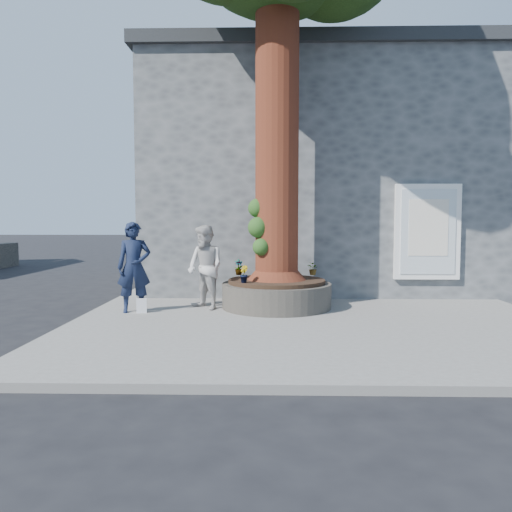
{
  "coord_description": "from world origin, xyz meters",
  "views": [
    {
      "loc": [
        0.61,
        -8.48,
        1.96
      ],
      "look_at": [
        0.38,
        1.5,
        1.25
      ],
      "focal_mm": 35.0,
      "sensor_mm": 36.0,
      "label": 1
    }
  ],
  "objects": [
    {
      "name": "stone_shop",
      "position": [
        2.5,
        7.2,
        3.16
      ],
      "size": [
        10.3,
        8.3,
        6.3
      ],
      "color": "#4B4F50",
      "rests_on": "ground"
    },
    {
      "name": "plant_a",
      "position": [
        -0.05,
        2.85,
        0.9
      ],
      "size": [
        0.22,
        0.18,
        0.36
      ],
      "primitive_type": "imported",
      "rotation": [
        0.0,
        0.0,
        0.28
      ],
      "color": "gray",
      "rests_on": "planter"
    },
    {
      "name": "yellow_line",
      "position": [
        -3.05,
        1.0,
        0.0
      ],
      "size": [
        0.1,
        30.0,
        0.01
      ],
      "primitive_type": "cube",
      "color": "yellow",
      "rests_on": "ground"
    },
    {
      "name": "pavement",
      "position": [
        1.5,
        1.0,
        0.06
      ],
      "size": [
        9.0,
        8.0,
        0.12
      ],
      "primitive_type": "cube",
      "color": "slate",
      "rests_on": "ground"
    },
    {
      "name": "planter",
      "position": [
        0.8,
        2.0,
        0.41
      ],
      "size": [
        2.3,
        2.3,
        0.6
      ],
      "color": "black",
      "rests_on": "pavement"
    },
    {
      "name": "woman",
      "position": [
        -0.69,
        1.79,
        0.99
      ],
      "size": [
        1.07,
        1.06,
        1.75
      ],
      "primitive_type": "imported",
      "rotation": [
        0.0,
        0.0,
        -0.75
      ],
      "color": "#BBB7B3",
      "rests_on": "pavement"
    },
    {
      "name": "shopping_bag",
      "position": [
        -1.91,
        1.34,
        0.26
      ],
      "size": [
        0.22,
        0.17,
        0.28
      ],
      "primitive_type": "cube",
      "rotation": [
        0.0,
        0.0,
        0.27
      ],
      "color": "white",
      "rests_on": "pavement"
    },
    {
      "name": "man",
      "position": [
        -2.07,
        1.41,
        1.03
      ],
      "size": [
        0.75,
        0.59,
        1.82
      ],
      "primitive_type": "imported",
      "rotation": [
        0.0,
        0.0,
        0.26
      ],
      "color": "#121A32",
      "rests_on": "pavement"
    },
    {
      "name": "plant_d",
      "position": [
        1.65,
        2.85,
        0.87
      ],
      "size": [
        0.35,
        0.36,
        0.3
      ],
      "primitive_type": "imported",
      "rotation": [
        0.0,
        0.0,
        5.3
      ],
      "color": "gray",
      "rests_on": "planter"
    },
    {
      "name": "plant_c",
      "position": [
        -0.05,
        2.85,
        0.88
      ],
      "size": [
        0.24,
        0.24,
        0.32
      ],
      "primitive_type": "imported",
      "rotation": [
        0.0,
        0.0,
        3.63
      ],
      "color": "gray",
      "rests_on": "planter"
    },
    {
      "name": "plant_b",
      "position": [
        0.13,
        1.42,
        0.89
      ],
      "size": [
        0.24,
        0.24,
        0.35
      ],
      "primitive_type": "imported",
      "rotation": [
        0.0,
        0.0,
        1.93
      ],
      "color": "gray",
      "rests_on": "planter"
    },
    {
      "name": "ground",
      "position": [
        0.0,
        0.0,
        0.0
      ],
      "size": [
        120.0,
        120.0,
        0.0
      ],
      "primitive_type": "plane",
      "color": "black",
      "rests_on": "ground"
    }
  ]
}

